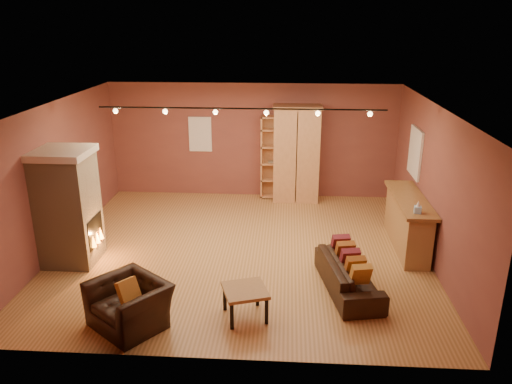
# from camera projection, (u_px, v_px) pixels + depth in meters

# --- Properties ---
(floor) EXTENTS (7.00, 7.00, 0.00)m
(floor) POSITION_uv_depth(u_px,v_px,m) (241.00, 250.00, 9.65)
(floor) COLOR olive
(floor) RESTS_ON ground
(ceiling) EXTENTS (7.00, 7.00, 0.00)m
(ceiling) POSITION_uv_depth(u_px,v_px,m) (240.00, 106.00, 8.72)
(ceiling) COLOR #5A301C
(ceiling) RESTS_ON back_wall
(back_wall) EXTENTS (7.00, 0.02, 2.80)m
(back_wall) POSITION_uv_depth(u_px,v_px,m) (253.00, 141.00, 12.25)
(back_wall) COLOR brown
(back_wall) RESTS_ON floor
(left_wall) EXTENTS (0.02, 6.50, 2.80)m
(left_wall) POSITION_uv_depth(u_px,v_px,m) (56.00, 178.00, 9.40)
(left_wall) COLOR brown
(left_wall) RESTS_ON floor
(right_wall) EXTENTS (0.02, 6.50, 2.80)m
(right_wall) POSITION_uv_depth(u_px,v_px,m) (434.00, 186.00, 8.97)
(right_wall) COLOR brown
(right_wall) RESTS_ON floor
(fireplace) EXTENTS (1.01, 0.98, 2.12)m
(fireplace) POSITION_uv_depth(u_px,v_px,m) (68.00, 207.00, 8.92)
(fireplace) COLOR tan
(fireplace) RESTS_ON floor
(back_window) EXTENTS (0.56, 0.04, 0.86)m
(back_window) POSITION_uv_depth(u_px,v_px,m) (200.00, 134.00, 12.26)
(back_window) COLOR white
(back_window) RESTS_ON back_wall
(bookcase) EXTENTS (0.84, 0.33, 2.05)m
(bookcase) POSITION_uv_depth(u_px,v_px,m) (278.00, 156.00, 12.23)
(bookcase) COLOR tan
(bookcase) RESTS_ON floor
(armoire) EXTENTS (1.15, 0.65, 2.33)m
(armoire) POSITION_uv_depth(u_px,v_px,m) (296.00, 154.00, 11.98)
(armoire) COLOR tan
(armoire) RESTS_ON floor
(bar_counter) EXTENTS (0.58, 2.15, 1.03)m
(bar_counter) POSITION_uv_depth(u_px,v_px,m) (407.00, 222.00, 9.63)
(bar_counter) COLOR #AD824F
(bar_counter) RESTS_ON floor
(tissue_box) EXTENTS (0.14, 0.14, 0.22)m
(tissue_box) POSITION_uv_depth(u_px,v_px,m) (418.00, 208.00, 8.70)
(tissue_box) COLOR #95C7EF
(tissue_box) RESTS_ON bar_counter
(right_window) EXTENTS (0.05, 0.90, 1.00)m
(right_window) POSITION_uv_depth(u_px,v_px,m) (415.00, 152.00, 10.21)
(right_window) COLOR white
(right_window) RESTS_ON right_wall
(loveseat) EXTENTS (0.86, 1.88, 0.76)m
(loveseat) POSITION_uv_depth(u_px,v_px,m) (349.00, 269.00, 8.15)
(loveseat) COLOR black
(loveseat) RESTS_ON floor
(armchair) EXTENTS (1.24, 1.18, 0.91)m
(armchair) POSITION_uv_depth(u_px,v_px,m) (129.00, 297.00, 7.18)
(armchair) COLOR black
(armchair) RESTS_ON floor
(coffee_table) EXTENTS (0.78, 0.78, 0.47)m
(coffee_table) POSITION_uv_depth(u_px,v_px,m) (245.00, 293.00, 7.39)
(coffee_table) COLOR olive
(coffee_table) RESTS_ON floor
(track_rail) EXTENTS (5.20, 0.09, 0.13)m
(track_rail) POSITION_uv_depth(u_px,v_px,m) (241.00, 110.00, 8.95)
(track_rail) COLOR black
(track_rail) RESTS_ON ceiling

